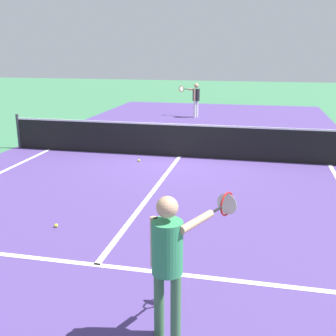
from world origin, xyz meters
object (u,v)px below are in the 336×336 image
at_px(tennis_ball_mid_court, 56,226).
at_px(player_near, 169,253).
at_px(tennis_ball_near_net, 139,160).
at_px(net, 180,140).
at_px(player_far, 196,96).

bearing_deg(tennis_ball_mid_court, player_near, -43.12).
height_order(tennis_ball_near_net, tennis_ball_mid_court, same).
xyz_separation_m(net, tennis_ball_near_net, (-1.00, -0.78, -0.46)).
bearing_deg(tennis_ball_near_net, player_near, -71.20).
distance_m(player_far, tennis_ball_mid_court, 12.63).
xyz_separation_m(player_far, tennis_ball_mid_court, (-0.52, -12.59, -0.91)).
bearing_deg(tennis_ball_mid_court, player_far, 87.64).
bearing_deg(tennis_ball_near_net, net, 37.92).
bearing_deg(net, player_near, -80.02).
distance_m(net, player_near, 7.82).
relative_size(player_near, player_far, 1.06).
relative_size(net, tennis_ball_mid_court, 156.50).
bearing_deg(tennis_ball_mid_court, tennis_ball_near_net, 87.68).
height_order(net, player_near, player_near).
bearing_deg(player_far, tennis_ball_near_net, -92.39).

